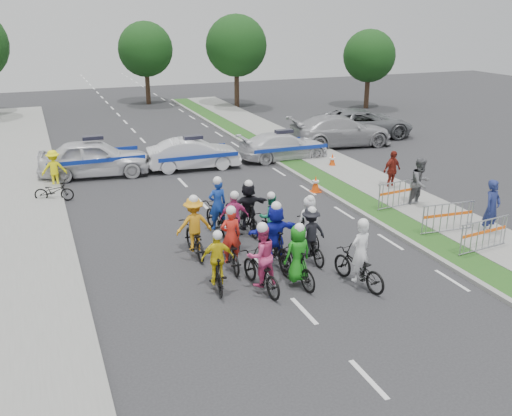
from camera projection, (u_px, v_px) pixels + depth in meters
name	position (u px, v px, depth m)	size (l,w,h in m)	color
ground	(304.00, 311.00, 14.33)	(90.00, 90.00, 0.00)	#28282B
curb_right	(370.00, 218.00, 20.46)	(0.20, 60.00, 0.12)	gray
grass_strip	(387.00, 216.00, 20.71)	(1.20, 60.00, 0.11)	#184A18
sidewalk_right	(428.00, 210.00, 21.33)	(2.40, 60.00, 0.13)	gray
sidewalk_left	(25.00, 270.00, 16.44)	(3.00, 60.00, 0.13)	gray
rider_0	(359.00, 264.00, 15.44)	(1.07, 2.05, 1.99)	black
rider_1	(297.00, 261.00, 15.44)	(0.84, 1.81, 1.85)	black
rider_2	(261.00, 265.00, 15.16)	(0.91, 2.01, 1.99)	black
rider_3	(217.00, 266.00, 15.23)	(0.92, 1.71, 1.74)	black
rider_4	(310.00, 240.00, 16.97)	(0.99, 1.74, 1.76)	black
rider_5	(275.00, 239.00, 16.61)	(1.65, 1.97, 2.02)	black
rider_6	(231.00, 247.00, 16.56)	(0.85, 1.95, 1.93)	black
rider_7	(308.00, 226.00, 17.99)	(0.75, 1.67, 1.75)	black
rider_8	(270.00, 224.00, 18.20)	(0.77, 1.78, 1.79)	black
rider_9	(234.00, 225.00, 18.06)	(0.98, 1.82, 1.86)	black
rider_10	(194.00, 232.00, 17.34)	(1.09, 1.94, 1.97)	black
rider_11	(248.00, 211.00, 19.03)	(1.52, 1.82, 1.90)	black
rider_12	(217.00, 215.00, 19.08)	(0.86, 2.03, 2.01)	black
police_car_0	(95.00, 158.00, 25.60)	(1.97, 4.90, 1.67)	silver
police_car_1	(194.00, 154.00, 26.78)	(1.50, 4.31, 1.42)	silver
police_car_2	(284.00, 146.00, 28.54)	(1.87, 4.59, 1.33)	silver
civilian_sedan	(340.00, 131.00, 31.23)	(2.34, 5.75, 1.67)	#A2A2A7
civilian_suv	(362.00, 123.00, 33.25)	(2.77, 6.00, 1.67)	slate
spectator_0	(492.00, 208.00, 18.82)	(0.70, 0.46, 1.91)	navy
spectator_1	(420.00, 183.00, 21.49)	(0.94, 0.73, 1.93)	#535357
spectator_2	(392.00, 170.00, 23.66)	(0.97, 0.40, 1.66)	maroon
marshal_hiviz	(54.00, 168.00, 24.08)	(1.02, 0.59, 1.58)	#FFF60D
barrier_0	(484.00, 237.00, 17.50)	(2.00, 0.50, 1.12)	#A5A8AD
barrier_1	(448.00, 219.00, 18.97)	(2.00, 0.50, 1.12)	#A5A8AD
barrier_2	(399.00, 195.00, 21.37)	(2.00, 0.50, 1.12)	#A5A8AD
cone_0	(316.00, 184.00, 23.48)	(0.40, 0.40, 0.70)	#F24C0C
cone_1	(332.00, 161.00, 27.06)	(0.40, 0.40, 0.70)	#F24C0C
parked_bike	(54.00, 191.00, 22.37)	(0.53, 1.53, 0.80)	black
tree_1	(236.00, 46.00, 42.26)	(4.55, 4.55, 6.82)	#382619
tree_2	(369.00, 56.00, 42.11)	(3.85, 3.85, 5.77)	#382619
tree_4	(145.00, 49.00, 43.80)	(4.20, 4.20, 6.30)	#382619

